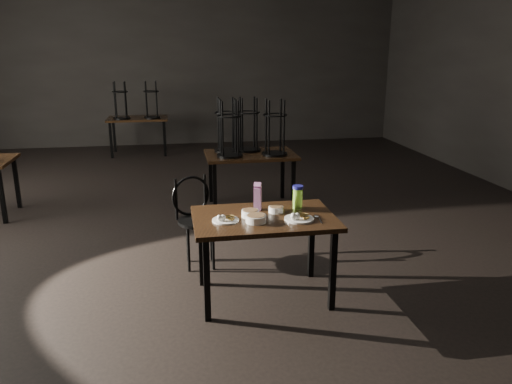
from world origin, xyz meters
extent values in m
plane|color=black|center=(0.00, 0.00, 0.00)|extent=(12.00, 12.00, 0.00)
cube|color=black|center=(0.00, 6.00, 1.60)|extent=(10.00, 0.04, 3.20)
cube|color=black|center=(0.62, -1.46, 0.73)|extent=(1.20, 0.80, 0.04)
cube|color=black|center=(0.10, -1.78, 0.35)|extent=(0.05, 0.05, 0.71)
cube|color=black|center=(1.14, -1.78, 0.35)|extent=(0.05, 0.05, 0.71)
cube|color=black|center=(0.10, -1.14, 0.35)|extent=(0.05, 0.05, 0.71)
cube|color=black|center=(1.14, -1.14, 0.35)|extent=(0.05, 0.05, 0.71)
cylinder|color=white|center=(0.29, -1.52, 0.76)|extent=(0.22, 0.22, 0.01)
cube|color=olive|center=(0.29, -1.48, 0.80)|extent=(0.08, 0.08, 0.04)
cube|color=olive|center=(0.32, -1.48, 0.80)|extent=(0.09, 0.09, 0.03)
ellipsoid|color=white|center=(0.23, -1.55, 0.79)|extent=(0.04, 0.04, 0.05)
ellipsoid|color=white|center=(0.27, -1.55, 0.79)|extent=(0.04, 0.04, 0.05)
cylinder|color=white|center=(0.89, -1.60, 0.76)|extent=(0.25, 0.25, 0.01)
cube|color=olive|center=(0.90, -1.56, 0.81)|extent=(0.09, 0.09, 0.04)
cube|color=olive|center=(0.93, -1.56, 0.81)|extent=(0.10, 0.10, 0.03)
ellipsoid|color=white|center=(0.84, -1.63, 0.79)|extent=(0.05, 0.05, 0.06)
ellipsoid|color=white|center=(0.87, -1.63, 0.79)|extent=(0.05, 0.05, 0.06)
cylinder|color=white|center=(0.51, -1.45, 0.78)|extent=(0.15, 0.15, 0.06)
cylinder|color=brown|center=(0.51, -1.45, 0.80)|extent=(0.13, 0.13, 0.01)
cylinder|color=white|center=(0.75, -1.37, 0.78)|extent=(0.13, 0.13, 0.05)
cylinder|color=brown|center=(0.75, -1.37, 0.79)|extent=(0.11, 0.11, 0.01)
cylinder|color=white|center=(0.53, -1.59, 0.78)|extent=(0.17, 0.17, 0.06)
cylinder|color=brown|center=(0.53, -1.59, 0.80)|extent=(0.15, 0.15, 0.01)
cube|color=#851877|center=(0.60, -1.28, 0.85)|extent=(0.08, 0.08, 0.20)
cube|color=#851877|center=(0.60, -1.28, 0.97)|extent=(0.08, 0.08, 0.06)
cylinder|color=#A2EA44|center=(0.96, -1.29, 0.84)|extent=(0.09, 0.09, 0.18)
cylinder|color=navy|center=(0.96, -1.29, 0.94)|extent=(0.10, 0.10, 0.03)
ellipsoid|color=silver|center=(1.06, -1.55, 0.76)|extent=(0.05, 0.07, 0.01)
cube|color=silver|center=(1.06, -1.66, 0.75)|extent=(0.03, 0.14, 0.00)
cylinder|color=black|center=(0.12, -0.72, 0.48)|extent=(0.43, 0.43, 0.03)
torus|color=black|center=(0.05, -0.55, 0.69)|extent=(0.39, 0.18, 0.41)
cylinder|color=black|center=(0.24, -0.60, 0.24)|extent=(0.03, 0.03, 0.48)
cylinder|color=black|center=(0.00, -0.60, 0.24)|extent=(0.03, 0.03, 0.48)
cylinder|color=black|center=(0.00, -0.84, 0.24)|extent=(0.03, 0.03, 0.48)
cylinder|color=black|center=(0.24, -0.84, 0.24)|extent=(0.03, 0.03, 0.48)
cube|color=black|center=(-2.22, 0.97, 0.35)|extent=(0.05, 0.05, 0.71)
cube|color=black|center=(-2.22, 1.61, 0.35)|extent=(0.05, 0.05, 0.71)
cube|color=black|center=(0.93, 1.12, 0.73)|extent=(1.20, 0.80, 0.04)
cube|color=black|center=(0.41, 0.80, 0.35)|extent=(0.05, 0.05, 0.71)
cube|color=black|center=(1.45, 0.80, 0.35)|extent=(0.05, 0.05, 0.71)
cube|color=black|center=(0.41, 1.44, 0.35)|extent=(0.05, 0.05, 0.71)
cube|color=black|center=(1.45, 1.44, 0.35)|extent=(0.05, 0.05, 0.71)
cylinder|color=black|center=(0.63, 0.97, 0.77)|extent=(0.34, 0.34, 0.03)
torus|color=black|center=(0.63, 0.97, 1.27)|extent=(0.32, 0.32, 0.02)
cylinder|color=black|center=(0.72, 1.07, 1.13)|extent=(0.03, 0.03, 0.70)
cylinder|color=black|center=(0.53, 1.07, 1.13)|extent=(0.03, 0.03, 0.70)
cylinder|color=black|center=(0.53, 0.87, 1.13)|extent=(0.03, 0.03, 0.70)
cylinder|color=black|center=(0.72, 0.87, 1.13)|extent=(0.03, 0.03, 0.70)
cylinder|color=black|center=(1.23, 0.97, 0.77)|extent=(0.34, 0.34, 0.03)
torus|color=black|center=(1.23, 0.97, 1.27)|extent=(0.32, 0.32, 0.02)
cylinder|color=black|center=(1.32, 1.07, 1.13)|extent=(0.03, 0.03, 0.70)
cylinder|color=black|center=(1.13, 1.07, 1.13)|extent=(0.03, 0.03, 0.70)
cylinder|color=black|center=(1.13, 0.87, 1.13)|extent=(0.03, 0.03, 0.70)
cylinder|color=black|center=(1.32, 0.87, 1.13)|extent=(0.03, 0.03, 0.70)
cylinder|color=black|center=(0.93, 1.30, 0.77)|extent=(0.34, 0.34, 0.03)
torus|color=black|center=(0.93, 1.30, 1.27)|extent=(0.32, 0.32, 0.02)
cylinder|color=black|center=(1.02, 1.40, 1.13)|extent=(0.03, 0.03, 0.70)
cylinder|color=black|center=(0.83, 1.40, 1.13)|extent=(0.03, 0.03, 0.70)
cylinder|color=black|center=(0.83, 1.20, 1.13)|extent=(0.03, 0.03, 0.70)
cylinder|color=black|center=(1.02, 1.20, 1.13)|extent=(0.03, 0.03, 0.70)
cylinder|color=black|center=(0.63, 1.30, 0.77)|extent=(0.34, 0.34, 0.03)
torus|color=black|center=(0.63, 1.30, 1.27)|extent=(0.32, 0.32, 0.02)
cylinder|color=black|center=(0.72, 1.40, 1.13)|extent=(0.03, 0.03, 0.70)
cylinder|color=black|center=(0.53, 1.40, 1.13)|extent=(0.03, 0.03, 0.70)
cylinder|color=black|center=(0.53, 1.20, 1.13)|extent=(0.03, 0.03, 0.70)
cylinder|color=black|center=(0.72, 1.20, 1.13)|extent=(0.03, 0.03, 0.70)
cube|color=black|center=(-0.77, 5.00, 0.73)|extent=(1.20, 0.80, 0.04)
cube|color=black|center=(-1.29, 4.68, 0.35)|extent=(0.05, 0.05, 0.71)
cube|color=black|center=(-0.25, 4.68, 0.35)|extent=(0.05, 0.05, 0.71)
cube|color=black|center=(-1.29, 5.32, 0.35)|extent=(0.05, 0.05, 0.71)
cube|color=black|center=(-0.25, 5.32, 0.35)|extent=(0.05, 0.05, 0.71)
cylinder|color=black|center=(-1.07, 4.85, 0.77)|extent=(0.34, 0.34, 0.03)
torus|color=black|center=(-1.07, 4.85, 1.27)|extent=(0.32, 0.32, 0.02)
cylinder|color=black|center=(-0.97, 4.95, 1.13)|extent=(0.03, 0.03, 0.70)
cylinder|color=black|center=(-1.16, 4.95, 1.13)|extent=(0.03, 0.03, 0.70)
cylinder|color=black|center=(-1.16, 4.75, 1.13)|extent=(0.03, 0.03, 0.70)
cylinder|color=black|center=(-0.97, 4.75, 1.13)|extent=(0.03, 0.03, 0.70)
cylinder|color=black|center=(-0.47, 4.85, 0.77)|extent=(0.34, 0.34, 0.03)
torus|color=black|center=(-0.47, 4.85, 1.27)|extent=(0.32, 0.32, 0.02)
cylinder|color=black|center=(-0.37, 4.95, 1.13)|extent=(0.03, 0.03, 0.70)
cylinder|color=black|center=(-0.56, 4.95, 1.13)|extent=(0.03, 0.03, 0.70)
cylinder|color=black|center=(-0.56, 4.75, 1.13)|extent=(0.03, 0.03, 0.70)
cylinder|color=black|center=(-0.37, 4.75, 1.13)|extent=(0.03, 0.03, 0.70)
camera|label=1|loc=(-0.13, -5.39, 2.13)|focal=35.00mm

